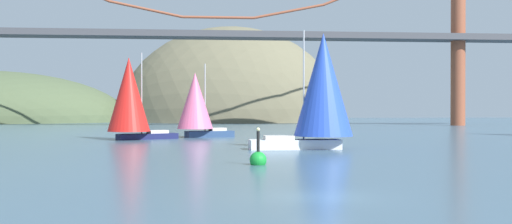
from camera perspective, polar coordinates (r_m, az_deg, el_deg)
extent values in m
plane|color=#426075|center=(26.71, 5.87, -7.56)|extent=(360.00, 360.00, 0.00)
ellipsoid|color=#6B664C|center=(161.26, -2.25, -0.83)|extent=(56.43, 44.00, 47.64)
cylinder|color=brown|center=(132.64, 17.57, 6.83)|extent=(2.80, 2.80, 36.85)
cube|color=#47474C|center=(121.75, -3.39, 6.86)|extent=(130.31, 6.00, 1.20)
cylinder|color=brown|center=(122.51, -9.78, 9.03)|extent=(13.57, 0.50, 3.20)
cylinder|color=brown|center=(122.17, -3.39, 8.41)|extent=(13.47, 0.50, 0.50)
cylinder|color=brown|center=(123.69, 2.94, 8.95)|extent=(13.57, 0.50, 3.20)
cube|color=white|center=(56.01, 3.48, -2.90)|extent=(7.98, 2.46, 0.85)
cube|color=beige|center=(55.73, 2.03, -2.29)|extent=(2.57, 1.81, 0.36)
cylinder|color=#B2B2B7|center=(56.09, 4.28, 2.43)|extent=(0.14, 0.14, 9.57)
cone|color=blue|center=(56.45, 6.02, 2.45)|extent=(5.26, 5.26, 9.04)
cube|color=navy|center=(78.11, -4.16, -1.97)|extent=(6.14, 3.70, 0.76)
cube|color=beige|center=(78.48, -3.45, -1.55)|extent=(2.24, 1.96, 0.36)
cylinder|color=#B2B2B7|center=(77.84, -4.57, 1.31)|extent=(0.14, 0.14, 8.17)
cone|color=pink|center=(77.39, -5.46, 1.02)|extent=(5.52, 5.52, 6.78)
cube|color=#191E4C|center=(73.87, -9.65, -2.16)|extent=(7.01, 4.70, 0.65)
cube|color=beige|center=(74.35, -8.76, -1.75)|extent=(2.59, 2.19, 0.36)
cylinder|color=#B2B2B7|center=(73.53, -10.16, 1.66)|extent=(0.14, 0.14, 9.18)
cone|color=red|center=(72.95, -11.27, 1.55)|extent=(6.37, 6.37, 8.29)
sphere|color=green|center=(41.05, 0.19, -4.31)|extent=(1.10, 1.10, 1.10)
cylinder|color=black|center=(40.97, 0.19, -2.85)|extent=(0.20, 0.20, 1.60)
sphere|color=#F2EA99|center=(40.93, 0.19, -1.56)|extent=(0.24, 0.24, 0.24)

